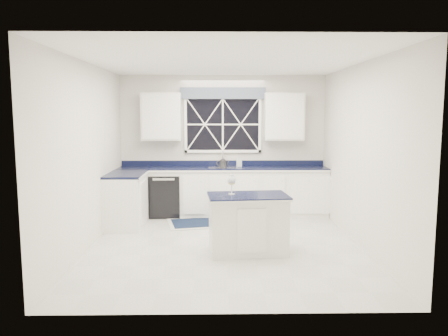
{
  "coord_description": "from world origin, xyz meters",
  "views": [
    {
      "loc": [
        -0.12,
        -6.33,
        1.96
      ],
      "look_at": [
        -0.01,
        0.4,
        1.12
      ],
      "focal_mm": 35.0,
      "sensor_mm": 36.0,
      "label": 1
    }
  ],
  "objects_px": {
    "wine_glass": "(232,181)",
    "kettle": "(223,163)",
    "faucet": "(223,158)",
    "dishwasher": "(166,195)",
    "soap_bottle": "(239,161)",
    "island": "(248,224)"
  },
  "relations": [
    {
      "from": "faucet",
      "to": "kettle",
      "type": "distance_m",
      "value": 0.13
    },
    {
      "from": "kettle",
      "to": "soap_bottle",
      "type": "height_order",
      "value": "soap_bottle"
    },
    {
      "from": "faucet",
      "to": "wine_glass",
      "type": "relative_size",
      "value": 1.08
    },
    {
      "from": "kettle",
      "to": "faucet",
      "type": "bearing_deg",
      "value": 94.39
    },
    {
      "from": "soap_bottle",
      "to": "faucet",
      "type": "bearing_deg",
      "value": 163.63
    },
    {
      "from": "dishwasher",
      "to": "island",
      "type": "height_order",
      "value": "island"
    },
    {
      "from": "island",
      "to": "wine_glass",
      "type": "bearing_deg",
      "value": 164.17
    },
    {
      "from": "kettle",
      "to": "soap_bottle",
      "type": "relative_size",
      "value": 1.22
    },
    {
      "from": "faucet",
      "to": "kettle",
      "type": "relative_size",
      "value": 1.22
    },
    {
      "from": "dishwasher",
      "to": "soap_bottle",
      "type": "relative_size",
      "value": 4.04
    },
    {
      "from": "island",
      "to": "kettle",
      "type": "height_order",
      "value": "kettle"
    },
    {
      "from": "wine_glass",
      "to": "kettle",
      "type": "bearing_deg",
      "value": 92.17
    },
    {
      "from": "faucet",
      "to": "wine_glass",
      "type": "height_order",
      "value": "faucet"
    },
    {
      "from": "island",
      "to": "wine_glass",
      "type": "xyz_separation_m",
      "value": [
        -0.23,
        0.04,
        0.61
      ]
    },
    {
      "from": "faucet",
      "to": "soap_bottle",
      "type": "height_order",
      "value": "faucet"
    },
    {
      "from": "faucet",
      "to": "soap_bottle",
      "type": "bearing_deg",
      "value": -16.37
    },
    {
      "from": "dishwasher",
      "to": "kettle",
      "type": "xyz_separation_m",
      "value": [
        1.1,
        0.09,
        0.61
      ]
    },
    {
      "from": "dishwasher",
      "to": "kettle",
      "type": "height_order",
      "value": "kettle"
    },
    {
      "from": "faucet",
      "to": "soap_bottle",
      "type": "relative_size",
      "value": 1.49
    },
    {
      "from": "wine_glass",
      "to": "soap_bottle",
      "type": "xyz_separation_m",
      "value": [
        0.22,
        2.33,
        0.02
      ]
    },
    {
      "from": "faucet",
      "to": "soap_bottle",
      "type": "distance_m",
      "value": 0.33
    },
    {
      "from": "dishwasher",
      "to": "soap_bottle",
      "type": "height_order",
      "value": "soap_bottle"
    }
  ]
}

